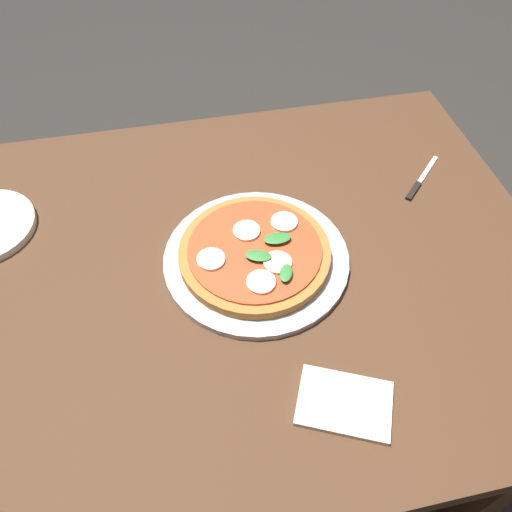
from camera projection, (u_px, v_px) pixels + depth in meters
ground_plane at (229, 424)px, 1.41m from camera, size 6.00×6.00×0.00m
dining_table at (215, 303)px, 0.94m from camera, size 1.19×0.85×0.71m
serving_tray at (256, 257)px, 0.87m from camera, size 0.32×0.32×0.01m
pizza at (255, 253)px, 0.85m from camera, size 0.26×0.26×0.03m
napkin at (344, 403)px, 0.70m from camera, size 0.16×0.14×0.01m
knife at (419, 183)px, 0.99m from camera, size 0.11×0.12×0.01m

